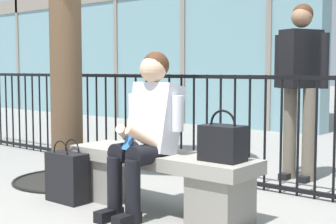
% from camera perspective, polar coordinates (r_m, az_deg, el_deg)
% --- Properties ---
extents(ground_plane, '(60.00, 60.00, 0.00)m').
position_cam_1_polar(ground_plane, '(3.91, -0.96, -11.13)').
color(ground_plane, gray).
extents(stone_bench, '(1.60, 0.44, 0.45)m').
position_cam_1_polar(stone_bench, '(3.84, -0.96, -7.24)').
color(stone_bench, gray).
rests_on(stone_bench, ground).
extents(seated_person_with_phone, '(0.52, 0.66, 1.21)m').
position_cam_1_polar(seated_person_with_phone, '(3.69, -2.41, -1.76)').
color(seated_person_with_phone, black).
rests_on(seated_person_with_phone, ground).
extents(handbag_on_bench, '(0.29, 0.20, 0.36)m').
position_cam_1_polar(handbag_on_bench, '(3.43, 6.29, -3.48)').
color(handbag_on_bench, black).
rests_on(handbag_on_bench, stone_bench).
extents(shopping_bag, '(0.36, 0.17, 0.51)m').
position_cam_1_polar(shopping_bag, '(4.16, -11.52, -7.29)').
color(shopping_bag, black).
rests_on(shopping_bag, ground).
extents(bystander_at_railing, '(0.55, 0.44, 1.71)m').
position_cam_1_polar(bystander_at_railing, '(4.99, 14.95, 3.83)').
color(bystander_at_railing, '#6B6051').
rests_on(bystander_at_railing, ground).
extents(plaza_railing, '(9.16, 0.04, 1.03)m').
position_cam_1_polar(plaza_railing, '(4.65, 7.65, -2.03)').
color(plaza_railing, black).
rests_on(plaza_railing, ground).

